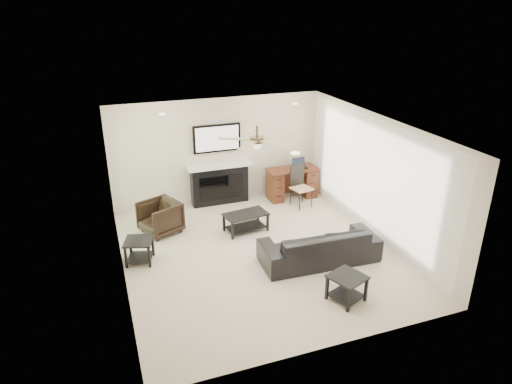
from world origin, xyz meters
TOP-DOWN VIEW (x-y plane):
  - room_shell at (0.19, 0.08)m, footprint 5.50×5.54m
  - sofa at (0.97, -0.61)m, footprint 2.23×0.95m
  - armchair at (-1.63, 1.54)m, footprint 0.98×0.97m
  - coffee_table at (0.07, 0.99)m, footprint 0.96×0.62m
  - end_table_near at (0.82, -1.86)m, footprint 0.67×0.67m
  - end_table_left at (-2.18, 0.49)m, footprint 0.62×0.62m
  - fireplace_unit at (-0.04, 2.58)m, footprint 1.52×0.34m
  - desk at (1.71, 2.29)m, footprint 1.22×0.56m
  - desk_chair at (1.71, 1.74)m, footprint 0.50×0.52m
  - laptop at (1.91, 2.27)m, footprint 0.33×0.24m

SIDE VIEW (x-z plane):
  - coffee_table at x=0.07m, z-range 0.00..0.40m
  - end_table_near at x=0.82m, z-range 0.00..0.45m
  - end_table_left at x=-2.18m, z-range 0.00..0.45m
  - sofa at x=0.97m, z-range 0.00..0.64m
  - armchair at x=-1.63m, z-range 0.00..0.69m
  - desk at x=1.71m, z-range 0.00..0.76m
  - desk_chair at x=1.71m, z-range 0.00..0.97m
  - laptop at x=1.91m, z-range 0.76..0.99m
  - fireplace_unit at x=-0.04m, z-range 0.00..1.91m
  - room_shell at x=0.19m, z-range 0.42..2.94m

